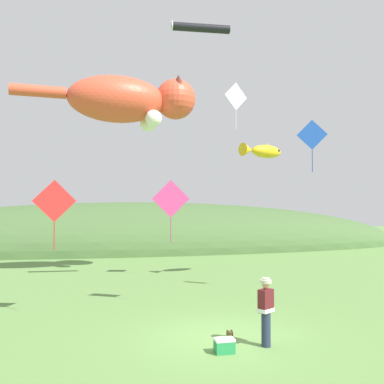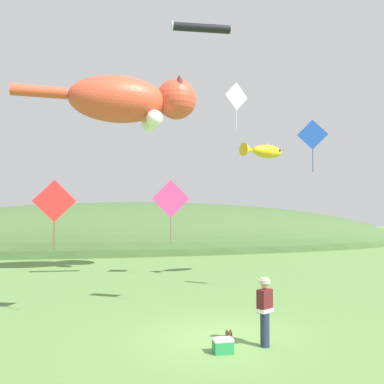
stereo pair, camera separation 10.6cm
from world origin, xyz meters
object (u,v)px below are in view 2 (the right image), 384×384
at_px(kite_giant_cat, 131,101).
at_px(kite_tube_streamer, 200,28).
at_px(festival_attendant, 265,310).
at_px(kite_fish_windsock, 263,151).
at_px(picnic_cooler, 223,346).
at_px(kite_diamond_pink, 171,199).
at_px(kite_spool, 229,334).
at_px(kite_diamond_white, 237,97).
at_px(kite_diamond_red, 54,201).
at_px(kite_diamond_blue, 313,135).

distance_m(kite_giant_cat, kite_tube_streamer, 5.87).
height_order(festival_attendant, kite_fish_windsock, kite_fish_windsock).
height_order(picnic_cooler, kite_diamond_pink, kite_diamond_pink).
xyz_separation_m(kite_spool, picnic_cooler, (-0.49, -1.10, 0.06)).
xyz_separation_m(kite_spool, kite_diamond_pink, (-0.97, 4.00, 3.79)).
bearing_deg(kite_diamond_white, kite_spool, -109.96).
bearing_deg(kite_diamond_white, kite_giant_cat, 141.96).
bearing_deg(kite_fish_windsock, kite_diamond_red, -150.22).
xyz_separation_m(kite_spool, kite_tube_streamer, (0.69, 6.28, 11.25)).
bearing_deg(picnic_cooler, festival_attendant, 10.88).
bearing_deg(kite_diamond_white, kite_diamond_pink, -136.81).
height_order(kite_fish_windsock, kite_tube_streamer, kite_tube_streamer).
relative_size(kite_giant_cat, kite_diamond_blue, 4.46).
height_order(kite_spool, kite_diamond_red, kite_diamond_red).
bearing_deg(kite_giant_cat, festival_attendant, -77.54).
xyz_separation_m(kite_spool, kite_diamond_white, (2.71, 7.45, 8.66)).
xyz_separation_m(picnic_cooler, kite_giant_cat, (-1.44, 12.18, 9.05)).
xyz_separation_m(kite_tube_streamer, kite_diamond_blue, (4.20, -1.95, -4.83)).
relative_size(kite_spool, kite_tube_streamer, 0.09).
bearing_deg(kite_diamond_pink, kite_tube_streamer, 53.96).
distance_m(kite_diamond_red, kite_diamond_blue, 10.28).
height_order(kite_fish_windsock, kite_diamond_blue, kite_diamond_blue).
bearing_deg(kite_diamond_blue, kite_fish_windsock, 95.71).
distance_m(kite_spool, picnic_cooler, 1.21).
bearing_deg(kite_diamond_blue, kite_diamond_white, 125.07).
height_order(kite_spool, kite_fish_windsock, kite_fish_windsock).
bearing_deg(festival_attendant, kite_fish_windsock, 68.38).
height_order(picnic_cooler, kite_diamond_white, kite_diamond_white).
relative_size(kite_tube_streamer, kite_diamond_blue, 1.22).
distance_m(festival_attendant, kite_fish_windsock, 11.57).
bearing_deg(kite_fish_windsock, kite_giant_cat, 158.87).
bearing_deg(picnic_cooler, kite_diamond_red, 136.05).
bearing_deg(kite_fish_windsock, kite_spool, -117.42).
bearing_deg(kite_diamond_red, kite_tube_streamer, 28.53).
bearing_deg(kite_spool, picnic_cooler, -113.98).
relative_size(festival_attendant, kite_diamond_blue, 0.84).
distance_m(kite_giant_cat, kite_diamond_blue, 9.96).
bearing_deg(kite_fish_windsock, kite_diamond_white, -146.73).
bearing_deg(kite_diamond_blue, kite_tube_streamer, 155.12).
bearing_deg(kite_fish_windsock, picnic_cooler, -117.05).
bearing_deg(kite_tube_streamer, kite_giant_cat, 118.67).
height_order(kite_diamond_pink, kite_diamond_blue, kite_diamond_blue).
height_order(festival_attendant, kite_diamond_pink, kite_diamond_pink).
distance_m(kite_tube_streamer, kite_diamond_pink, 7.97).
bearing_deg(kite_giant_cat, kite_diamond_blue, -44.66).
height_order(kite_fish_windsock, kite_diamond_red, kite_fish_windsock).
relative_size(festival_attendant, kite_diamond_pink, 0.78).
xyz_separation_m(kite_diamond_white, kite_diamond_blue, (2.19, -3.11, -2.24)).
bearing_deg(kite_tube_streamer, kite_fish_windsock, 31.61).
distance_m(kite_fish_windsock, kite_diamond_blue, 4.29).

